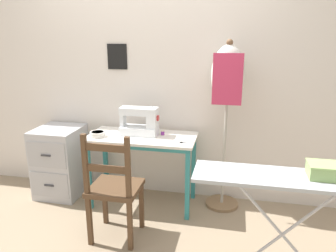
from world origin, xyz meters
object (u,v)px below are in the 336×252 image
at_px(dress_form, 227,87).
at_px(fabric_bowl, 98,134).
at_px(scissors, 184,142).
at_px(sewing_machine, 141,122).
at_px(filing_cabinet, 60,161).
at_px(ironing_board, 288,183).
at_px(wooden_chair, 114,189).
at_px(thread_spool_near_machine, 163,133).
at_px(storage_box, 323,170).

bearing_deg(dress_form, fabric_bowl, -169.15).
height_order(fabric_bowl, scissors, fabric_bowl).
bearing_deg(dress_form, sewing_machine, -174.15).
bearing_deg(filing_cabinet, sewing_machine, 0.17).
bearing_deg(fabric_bowl, ironing_board, -25.96).
bearing_deg(wooden_chair, filing_cabinet, 142.76).
relative_size(sewing_machine, filing_cabinet, 0.52).
bearing_deg(wooden_chair, ironing_board, -12.59).
height_order(fabric_bowl, dress_form, dress_form).
bearing_deg(thread_spool_near_machine, scissors, -36.73).
bearing_deg(fabric_bowl, scissors, -0.46).
relative_size(sewing_machine, wooden_chair, 0.40).
bearing_deg(ironing_board, fabric_bowl, 154.04).
distance_m(fabric_bowl, scissors, 0.83).
height_order(wooden_chair, storage_box, wooden_chair).
height_order(sewing_machine, fabric_bowl, sewing_machine).
bearing_deg(wooden_chair, storage_box, -9.71).
xyz_separation_m(thread_spool_near_machine, filing_cabinet, (-1.10, -0.03, -0.37)).
distance_m(scissors, storage_box, 1.24).
distance_m(wooden_chair, storage_box, 1.55).
bearing_deg(wooden_chair, sewing_machine, 85.96).
distance_m(ironing_board, storage_box, 0.22).
relative_size(wooden_chair, filing_cabinet, 1.30).
bearing_deg(dress_form, thread_spool_near_machine, -174.71).
bearing_deg(fabric_bowl, sewing_machine, 20.57).
distance_m(fabric_bowl, wooden_chair, 0.67).
distance_m(sewing_machine, filing_cabinet, 1.01).
height_order(scissors, thread_spool_near_machine, thread_spool_near_machine).
bearing_deg(ironing_board, thread_spool_near_machine, 136.76).
bearing_deg(storage_box, ironing_board, -170.97).
relative_size(fabric_bowl, dress_form, 0.09).
bearing_deg(scissors, storage_box, -37.32).
bearing_deg(wooden_chair, fabric_bowl, 124.31).
distance_m(sewing_machine, thread_spool_near_machine, 0.23).
bearing_deg(filing_cabinet, scissors, -6.37).
xyz_separation_m(fabric_bowl, thread_spool_near_machine, (0.59, 0.17, -0.00)).
height_order(dress_form, ironing_board, dress_form).
xyz_separation_m(thread_spool_near_machine, ironing_board, (1.02, -0.96, 0.02)).
relative_size(thread_spool_near_machine, ironing_board, 0.04).
distance_m(sewing_machine, ironing_board, 1.54).
xyz_separation_m(fabric_bowl, scissors, (0.83, -0.01, -0.02)).
bearing_deg(thread_spool_near_machine, storage_box, -37.21).
bearing_deg(wooden_chair, dress_form, 40.83).
xyz_separation_m(dress_form, storage_box, (0.63, -0.98, -0.34)).
bearing_deg(storage_box, filing_cabinet, 158.87).
bearing_deg(sewing_machine, scissors, -18.82).
xyz_separation_m(scissors, thread_spool_near_machine, (-0.24, 0.18, 0.02)).
xyz_separation_m(wooden_chair, filing_cabinet, (-0.85, 0.64, -0.09)).
relative_size(sewing_machine, ironing_board, 0.32).
relative_size(thread_spool_near_machine, filing_cabinet, 0.06).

